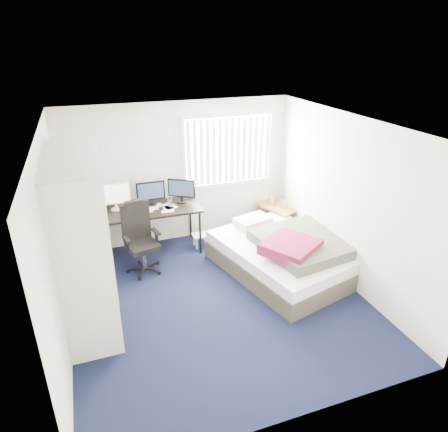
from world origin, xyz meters
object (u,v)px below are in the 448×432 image
desk (150,207)px  bed (286,254)px  nightstand (277,209)px  office_chair (141,245)px

desk → bed: size_ratio=0.67×
nightstand → bed: bearing=-110.2°
desk → nightstand: desk is taller
office_chair → nightstand: bearing=10.6°
office_chair → bed: 2.31m
desk → office_chair: bearing=-116.3°
desk → office_chair: desk is taller
office_chair → bed: (2.16, -0.81, -0.14)m
desk → bed: bearing=-35.5°
nightstand → bed: bed is taller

